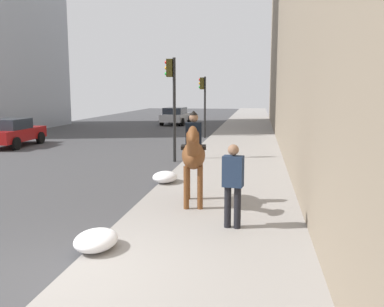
# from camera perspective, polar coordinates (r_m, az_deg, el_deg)

# --- Properties ---
(sidewalk_slab) EXTENTS (120.00, 3.93, 0.12)m
(sidewalk_slab) POSITION_cam_1_polar(r_m,az_deg,el_deg) (6.38, -0.43, -17.58)
(sidewalk_slab) COLOR gray
(sidewalk_slab) RESTS_ON ground
(mounted_horse_near) EXTENTS (2.15, 0.75, 2.27)m
(mounted_horse_near) POSITION_cam_1_polar(r_m,az_deg,el_deg) (10.05, 0.21, -0.00)
(mounted_horse_near) COLOR brown
(mounted_horse_near) RESTS_ON sidewalk_slab
(pedestrian_greeting) EXTENTS (0.32, 0.43, 1.70)m
(pedestrian_greeting) POSITION_cam_1_polar(r_m,az_deg,el_deg) (8.43, 5.56, -3.64)
(pedestrian_greeting) COLOR black
(pedestrian_greeting) RESTS_ON sidewalk_slab
(car_near_lane) EXTENTS (4.07, 2.02, 1.44)m
(car_near_lane) POSITION_cam_1_polar(r_m,az_deg,el_deg) (23.42, -23.19, 2.67)
(car_near_lane) COLOR maroon
(car_near_lane) RESTS_ON ground
(car_mid_lane) EXTENTS (4.41, 2.11, 1.44)m
(car_mid_lane) POSITION_cam_1_polar(r_m,az_deg,el_deg) (35.52, -2.23, 5.17)
(car_mid_lane) COLOR #B7BABF
(car_mid_lane) RESTS_ON ground
(traffic_light_near_curb) EXTENTS (0.20, 0.44, 4.14)m
(traffic_light_near_curb) POSITION_cam_1_polar(r_m,az_deg,el_deg) (16.87, -2.70, 8.17)
(traffic_light_near_curb) COLOR black
(traffic_light_near_curb) RESTS_ON ground
(traffic_light_far_curb) EXTENTS (0.20, 0.44, 3.67)m
(traffic_light_far_curb) POSITION_cam_1_polar(r_m,az_deg,el_deg) (25.43, 1.56, 7.66)
(traffic_light_far_curb) COLOR black
(traffic_light_far_curb) RESTS_ON ground
(snow_pile_near) EXTENTS (0.96, 0.74, 0.33)m
(snow_pile_near) POSITION_cam_1_polar(r_m,az_deg,el_deg) (7.68, -12.86, -11.36)
(snow_pile_near) COLOR white
(snow_pile_near) RESTS_ON sidewalk_slab
(snow_pile_far) EXTENTS (0.95, 0.73, 0.33)m
(snow_pile_far) POSITION_cam_1_polar(r_m,az_deg,el_deg) (12.72, -3.69, -3.18)
(snow_pile_far) COLOR white
(snow_pile_far) RESTS_ON sidewalk_slab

